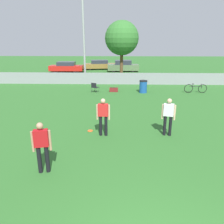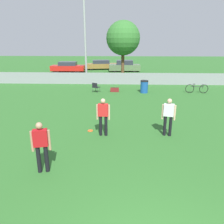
{
  "view_description": "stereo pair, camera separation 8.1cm",
  "coord_description": "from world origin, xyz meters",
  "px_view_note": "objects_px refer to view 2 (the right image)",
  "views": [
    {
      "loc": [
        -0.86,
        -2.7,
        3.91
      ],
      "look_at": [
        -1.16,
        6.13,
        1.05
      ],
      "focal_mm": 35.0,
      "sensor_mm": 36.0,
      "label": 1
    },
    {
      "loc": [
        -0.78,
        -2.69,
        3.91
      ],
      "look_at": [
        -1.16,
        6.13,
        1.05
      ],
      "focal_mm": 35.0,
      "sensor_mm": 36.0,
      "label": 2
    }
  ],
  "objects_px": {
    "bicycle_sideline": "(197,89)",
    "tree_near_pole": "(123,38)",
    "light_pole": "(85,23)",
    "parked_car_red": "(68,67)",
    "trash_bin": "(144,87)",
    "parked_car_olive": "(124,66)",
    "player_defender_red": "(103,114)",
    "parked_car_tan": "(101,65)",
    "folding_chair_sideline": "(96,87)",
    "frisbee_disc": "(90,131)",
    "player_receiver_white": "(168,115)",
    "player_thrower_red": "(41,144)",
    "gear_bag_sideline": "(115,90)"
  },
  "relations": [
    {
      "from": "bicycle_sideline",
      "to": "tree_near_pole",
      "type": "bearing_deg",
      "value": 137.91
    },
    {
      "from": "player_thrower_red",
      "to": "folding_chair_sideline",
      "type": "xyz_separation_m",
      "value": [
        0.36,
        11.27,
        -0.5
      ]
    },
    {
      "from": "trash_bin",
      "to": "parked_car_olive",
      "type": "distance_m",
      "value": 13.02
    },
    {
      "from": "light_pole",
      "to": "gear_bag_sideline",
      "type": "xyz_separation_m",
      "value": [
        3.0,
        -4.5,
        -5.44
      ]
    },
    {
      "from": "tree_near_pole",
      "to": "player_receiver_white",
      "type": "relative_size",
      "value": 3.58
    },
    {
      "from": "tree_near_pole",
      "to": "bicycle_sideline",
      "type": "distance_m",
      "value": 9.05
    },
    {
      "from": "bicycle_sideline",
      "to": "parked_car_tan",
      "type": "bearing_deg",
      "value": 122.89
    },
    {
      "from": "bicycle_sideline",
      "to": "gear_bag_sideline",
      "type": "distance_m",
      "value": 6.52
    },
    {
      "from": "light_pole",
      "to": "parked_car_tan",
      "type": "xyz_separation_m",
      "value": [
        0.51,
        10.43,
        -4.95
      ]
    },
    {
      "from": "player_receiver_white",
      "to": "trash_bin",
      "type": "xyz_separation_m",
      "value": [
        -0.19,
        8.36,
        -0.46
      ]
    },
    {
      "from": "player_defender_red",
      "to": "parked_car_tan",
      "type": "xyz_separation_m",
      "value": [
        -2.27,
        23.69,
        -0.31
      ]
    },
    {
      "from": "player_thrower_red",
      "to": "folding_chair_sideline",
      "type": "height_order",
      "value": "player_thrower_red"
    },
    {
      "from": "frisbee_disc",
      "to": "trash_bin",
      "type": "xyz_separation_m",
      "value": [
        3.22,
        8.01,
        0.48
      ]
    },
    {
      "from": "player_defender_red",
      "to": "player_thrower_red",
      "type": "bearing_deg",
      "value": -117.25
    },
    {
      "from": "frisbee_disc",
      "to": "trash_bin",
      "type": "relative_size",
      "value": 0.25
    },
    {
      "from": "light_pole",
      "to": "gear_bag_sideline",
      "type": "distance_m",
      "value": 7.67
    },
    {
      "from": "trash_bin",
      "to": "player_defender_red",
      "type": "bearing_deg",
      "value": -106.92
    },
    {
      "from": "folding_chair_sideline",
      "to": "trash_bin",
      "type": "xyz_separation_m",
      "value": [
        3.86,
        0.07,
        0.03
      ]
    },
    {
      "from": "player_defender_red",
      "to": "frisbee_disc",
      "type": "bearing_deg",
      "value": 147.31
    },
    {
      "from": "player_receiver_white",
      "to": "folding_chair_sideline",
      "type": "height_order",
      "value": "player_receiver_white"
    },
    {
      "from": "tree_near_pole",
      "to": "bicycle_sideline",
      "type": "relative_size",
      "value": 3.35
    },
    {
      "from": "player_thrower_red",
      "to": "frisbee_disc",
      "type": "bearing_deg",
      "value": 60.52
    },
    {
      "from": "light_pole",
      "to": "parked_car_red",
      "type": "relative_size",
      "value": 2.17
    },
    {
      "from": "trash_bin",
      "to": "gear_bag_sideline",
      "type": "distance_m",
      "value": 2.4
    },
    {
      "from": "player_receiver_white",
      "to": "parked_car_tan",
      "type": "height_order",
      "value": "player_receiver_white"
    },
    {
      "from": "tree_near_pole",
      "to": "parked_car_red",
      "type": "xyz_separation_m",
      "value": [
        -7.26,
        6.26,
        -3.54
      ]
    },
    {
      "from": "player_receiver_white",
      "to": "folding_chair_sideline",
      "type": "bearing_deg",
      "value": 131.3
    },
    {
      "from": "trash_bin",
      "to": "gear_bag_sideline",
      "type": "height_order",
      "value": "trash_bin"
    },
    {
      "from": "trash_bin",
      "to": "parked_car_olive",
      "type": "height_order",
      "value": "parked_car_olive"
    },
    {
      "from": "light_pole",
      "to": "player_defender_red",
      "type": "height_order",
      "value": "light_pole"
    },
    {
      "from": "gear_bag_sideline",
      "to": "parked_car_olive",
      "type": "height_order",
      "value": "parked_car_olive"
    },
    {
      "from": "player_defender_red",
      "to": "gear_bag_sideline",
      "type": "relative_size",
      "value": 2.43
    },
    {
      "from": "folding_chair_sideline",
      "to": "gear_bag_sideline",
      "type": "bearing_deg",
      "value": -140.53
    },
    {
      "from": "player_thrower_red",
      "to": "parked_car_tan",
      "type": "distance_m",
      "value": 26.57
    },
    {
      "from": "light_pole",
      "to": "trash_bin",
      "type": "height_order",
      "value": "light_pole"
    },
    {
      "from": "parked_car_olive",
      "to": "trash_bin",
      "type": "bearing_deg",
      "value": -86.93
    },
    {
      "from": "light_pole",
      "to": "bicycle_sideline",
      "type": "xyz_separation_m",
      "value": [
        9.51,
        -4.74,
        -5.24
      ]
    },
    {
      "from": "folding_chair_sideline",
      "to": "frisbee_disc",
      "type": "bearing_deg",
      "value": 120.93
    },
    {
      "from": "tree_near_pole",
      "to": "bicycle_sideline",
      "type": "height_order",
      "value": "tree_near_pole"
    },
    {
      "from": "bicycle_sideline",
      "to": "trash_bin",
      "type": "distance_m",
      "value": 4.16
    },
    {
      "from": "tree_near_pole",
      "to": "player_receiver_white",
      "type": "height_order",
      "value": "tree_near_pole"
    },
    {
      "from": "player_thrower_red",
      "to": "parked_car_olive",
      "type": "height_order",
      "value": "player_thrower_red"
    },
    {
      "from": "bicycle_sideline",
      "to": "gear_bag_sideline",
      "type": "relative_size",
      "value": 2.6
    },
    {
      "from": "frisbee_disc",
      "to": "gear_bag_sideline",
      "type": "distance_m",
      "value": 8.34
    },
    {
      "from": "player_receiver_white",
      "to": "player_defender_red",
      "type": "xyz_separation_m",
      "value": [
        -2.77,
        -0.1,
        0.0
      ]
    },
    {
      "from": "player_thrower_red",
      "to": "bicycle_sideline",
      "type": "bearing_deg",
      "value": 41.08
    },
    {
      "from": "player_thrower_red",
      "to": "trash_bin",
      "type": "bearing_deg",
      "value": 56.99
    },
    {
      "from": "parked_car_tan",
      "to": "folding_chair_sideline",
      "type": "bearing_deg",
      "value": -96.32
    },
    {
      "from": "light_pole",
      "to": "tree_near_pole",
      "type": "bearing_deg",
      "value": 14.96
    },
    {
      "from": "gear_bag_sideline",
      "to": "trash_bin",
      "type": "bearing_deg",
      "value": -6.89
    }
  ]
}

